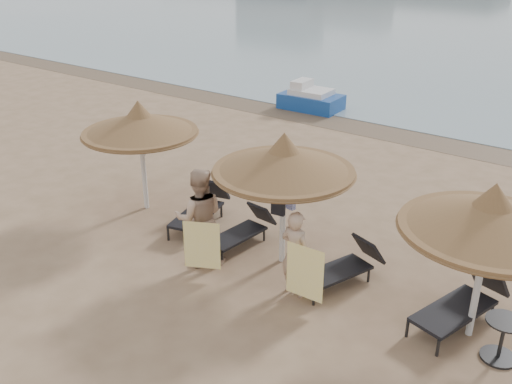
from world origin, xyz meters
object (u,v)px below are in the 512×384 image
person_left (199,210)px  side_table (501,341)px  palapa_right (491,217)px  lounger_near_left (244,229)px  palapa_center (284,161)px  lounger_far_left (202,207)px  pedal_boat (310,99)px  lounger_far_right (464,301)px  lounger_near_right (345,265)px  palapa_left (140,124)px  person_right (296,247)px

person_left → side_table: bearing=144.5°
palapa_right → lounger_near_left: size_ratio=1.58×
palapa_center → side_table: 4.57m
lounger_far_left → pedal_boat: bearing=93.1°
lounger_far_right → palapa_center: bearing=-161.2°
lounger_far_right → pedal_boat: pedal_boat is taller
lounger_far_right → person_left: bearing=-150.1°
palapa_right → lounger_near_right: (-2.33, 0.17, -1.74)m
lounger_near_left → person_left: bearing=-94.7°
lounger_near_right → person_left: bearing=-138.0°
lounger_near_left → lounger_far_right: lounger_far_right is taller
palapa_left → lounger_near_right: size_ratio=1.43×
person_right → pedal_boat: bearing=-55.9°
person_left → lounger_near_right: bearing=160.7°
palapa_right → lounger_near_left: 5.00m
palapa_left → pedal_boat: 9.55m
palapa_center → pedal_boat: size_ratio=1.19×
lounger_far_left → lounger_near_right: lounger_far_left is taller
lounger_near_right → person_left: person_left is taller
palapa_right → lounger_near_right: 2.91m
palapa_left → pedal_boat: (-1.21, 9.33, -1.66)m
palapa_right → person_right: size_ratio=1.42×
lounger_near_right → side_table: bearing=10.4°
palapa_left → palapa_right: palapa_right is taller
person_right → palapa_center: bearing=-40.5°
lounger_far_left → person_right: (3.11, -1.10, 0.56)m
lounger_near_left → lounger_far_right: size_ratio=0.83×
side_table → pedal_boat: bearing=133.2°
lounger_far_left → lounger_near_right: size_ratio=1.08×
palapa_left → palapa_right: bearing=-1.7°
lounger_far_right → palapa_left: bearing=-163.4°
palapa_left → person_right: size_ratio=1.39×
lounger_near_left → lounger_far_right: 4.46m
palapa_center → palapa_right: (3.66, -0.12, 0.00)m
palapa_right → side_table: bearing=-30.2°
lounger_far_right → palapa_right: bearing=-35.0°
lounger_near_left → lounger_far_right: (4.46, 0.03, 0.06)m
lounger_near_right → person_left: 2.86m
palapa_center → lounger_far_left: palapa_center is taller
palapa_left → lounger_far_right: bearing=0.3°
person_right → palapa_right: bearing=-162.6°
lounger_near_left → palapa_center: bearing=-0.7°
lounger_far_left → lounger_far_right: bearing=-15.3°
person_right → person_left: bearing=9.9°
lounger_near_right → person_right: (-0.54, -0.84, 0.58)m
lounger_far_right → pedal_boat: bearing=148.8°
side_table → palapa_left: bearing=176.2°
person_left → pedal_boat: 11.13m
lounger_near_right → person_left: (-2.55, -1.03, 0.79)m
palapa_center → lounger_far_right: (3.45, 0.15, -1.70)m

